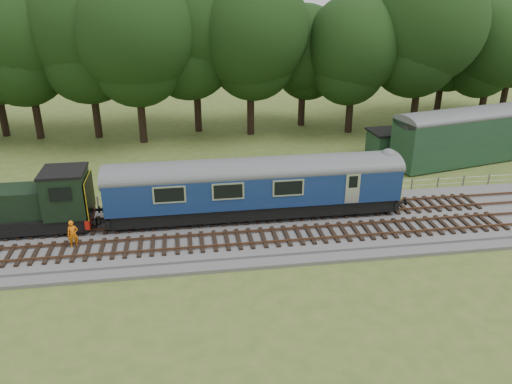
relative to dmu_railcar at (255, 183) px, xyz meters
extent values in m
plane|color=#435F23|center=(-2.08, -1.40, -2.61)|extent=(120.00, 120.00, 0.00)
cube|color=#4C4C4F|center=(-2.08, -1.40, -2.43)|extent=(70.00, 7.00, 0.35)
cube|color=brown|center=(-2.08, -0.72, -2.12)|extent=(66.50, 0.07, 0.14)
cube|color=brown|center=(-2.08, 0.72, -2.12)|extent=(66.50, 0.07, 0.14)
cube|color=brown|center=(-2.08, -3.72, -2.12)|extent=(66.50, 0.07, 0.14)
cube|color=brown|center=(-2.08, -2.28, -2.12)|extent=(66.50, 0.07, 0.14)
cube|color=black|center=(-0.01, 0.00, -1.55)|extent=(17.46, 2.52, 0.85)
cube|color=navy|center=(-0.01, 0.00, -0.12)|extent=(18.00, 2.80, 2.05)
cube|color=yellow|center=(9.01, 0.00, -0.50)|extent=(0.06, 2.74, 1.30)
cube|color=black|center=(5.99, 0.00, -1.75)|extent=(2.60, 2.00, 0.55)
cube|color=black|center=(-6.01, 0.00, -1.75)|extent=(2.60, 2.00, 0.55)
cube|color=black|center=(-14.41, 0.00, -1.60)|extent=(8.73, 2.39, 0.85)
cube|color=black|center=(-11.21, 0.00, 0.05)|extent=(2.40, 2.55, 2.60)
cube|color=#B5190D|center=(-10.03, 0.00, -1.55)|extent=(0.25, 2.60, 0.55)
cube|color=yellow|center=(-9.89, 0.00, -0.15)|extent=(0.06, 2.55, 2.30)
imported|color=orange|center=(-10.60, -2.45, -1.45)|extent=(0.66, 0.50, 1.61)
cube|color=#1A3A24|center=(21.19, 9.00, -0.53)|extent=(17.73, 6.77, 3.94)
cube|color=#1A3A24|center=(12.91, 10.45, -1.49)|extent=(2.85, 2.85, 2.22)
cube|color=black|center=(12.91, 10.45, -0.29)|extent=(3.14, 3.14, 0.18)
camera|label=1|loc=(-4.16, -28.19, 11.58)|focal=35.00mm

